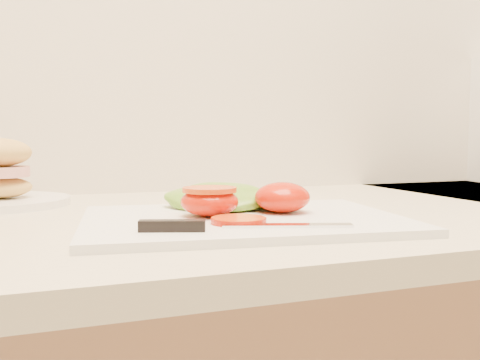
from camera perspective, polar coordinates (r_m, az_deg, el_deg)
name	(u,v)px	position (r m, az deg, el deg)	size (l,w,h in m)	color
cutting_board	(243,220)	(0.67, 0.30, -4.30)	(0.39, 0.28, 0.01)	silver
tomato_half_dome	(282,197)	(0.71, 4.53, -1.84)	(0.07, 0.07, 0.04)	red
tomato_half_cut	(210,200)	(0.67, -3.26, -2.17)	(0.07, 0.07, 0.04)	red
tomato_slice_0	(239,220)	(0.62, -0.16, -4.32)	(0.06, 0.06, 0.01)	orange
lettuce_leaf_0	(218,198)	(0.75, -2.33, -1.89)	(0.16, 0.11, 0.03)	olive
lettuce_leaf_1	(251,198)	(0.76, 1.23, -1.98)	(0.11, 0.08, 0.02)	olive
knife	(219,226)	(0.58, -2.29, -4.89)	(0.23, 0.07, 0.01)	silver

